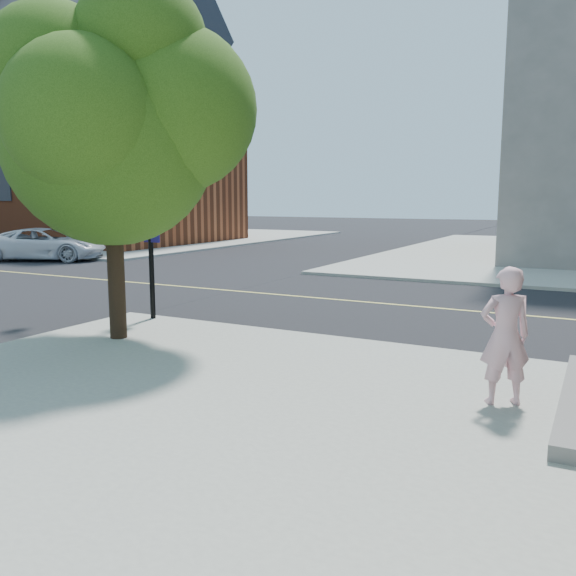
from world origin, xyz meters
The scene contains 10 objects.
ground centered at (0.00, 0.00, 0.00)m, with size 140.00×140.00×0.00m, color black.
road_ew centered at (0.00, 4.50, 0.01)m, with size 140.00×9.00×0.01m, color black.
road_ns centered at (-5.50, 0.00, 0.01)m, with size 9.00×140.00×0.01m, color black.
sidewalk_nw centered at (-23.00, 21.50, 0.06)m, with size 26.00×25.00×0.12m, color #97988D.
church centered at (-20.00, 18.00, 7.18)m, with size 15.20×12.00×14.40m.
office_block centered at (-32.00, 21.98, 9.12)m, with size 12.00×14.08×18.00m.
man_on_phone centered at (7.72, -2.57, 1.02)m, with size 0.66×0.43×1.81m, color #DAA4AF.
street_tree centered at (0.71, -2.07, 4.30)m, with size 4.88×4.44×6.48m.
signal_pole centered at (-1.96, -0.30, 3.31)m, with size 3.47×0.39×3.92m.
car_a centered at (-13.44, 8.18, 0.73)m, with size 2.41×5.22×1.45m, color silver.
Camera 1 is at (8.77, -10.56, 2.78)m, focal length 37.53 mm.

